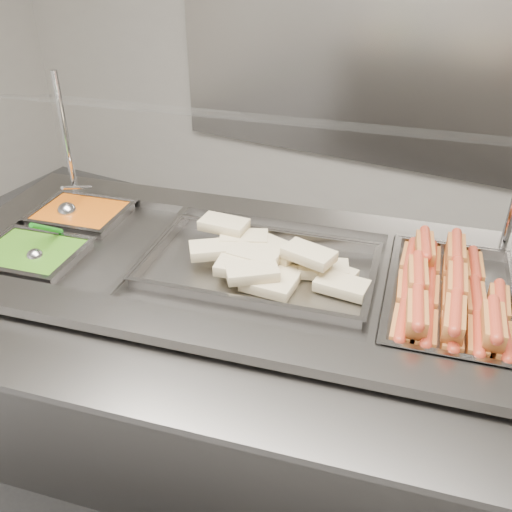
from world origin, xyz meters
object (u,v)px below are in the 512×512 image
at_px(steam_counter, 242,370).
at_px(serving_spoon, 37,252).
at_px(sneeze_guard, 261,122).
at_px(pan_hotdogs, 450,305).
at_px(ladle, 68,210).
at_px(pan_wraps, 259,270).

height_order(steam_counter, serving_spoon, serving_spoon).
height_order(sneeze_guard, pan_hotdogs, sneeze_guard).
distance_m(sneeze_guard, pan_hotdogs, 0.86).
height_order(steam_counter, ladle, ladle).
bearing_deg(pan_wraps, steam_counter, -168.94).
bearing_deg(serving_spoon, pan_wraps, 23.58).
relative_size(pan_hotdogs, serving_spoon, 3.42).
xyz_separation_m(steam_counter, ladle, (-0.78, -0.00, 0.51)).
xyz_separation_m(sneeze_guard, pan_hotdogs, (0.73, -0.11, -0.45)).
relative_size(ladle, serving_spoon, 1.12).
bearing_deg(pan_hotdogs, sneeze_guard, 171.78).
height_order(sneeze_guard, ladle, sneeze_guard).
distance_m(pan_wraps, ladle, 0.84).
bearing_deg(ladle, steam_counter, 0.26).
height_order(sneeze_guard, pan_wraps, sneeze_guard).
height_order(sneeze_guard, serving_spoon, sneeze_guard).
relative_size(pan_hotdogs, ladle, 3.05).
xyz_separation_m(sneeze_guard, serving_spoon, (-0.59, -0.53, -0.39)).
height_order(pan_hotdogs, pan_wraps, same).
bearing_deg(sneeze_guard, serving_spoon, -138.01).
relative_size(sneeze_guard, ladle, 8.44).
distance_m(sneeze_guard, ladle, 0.86).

